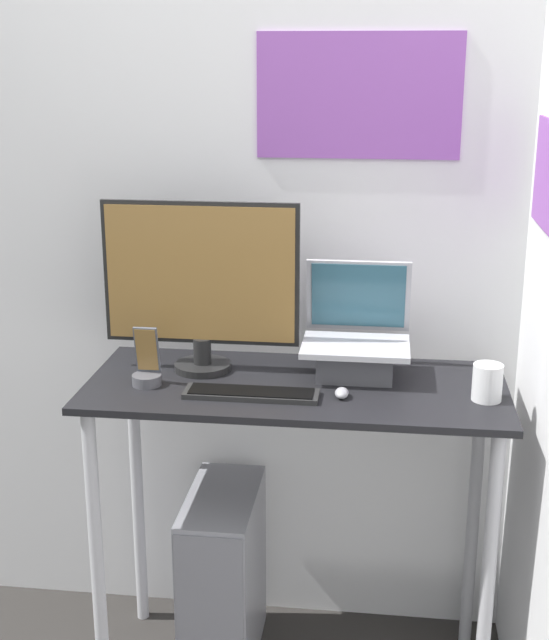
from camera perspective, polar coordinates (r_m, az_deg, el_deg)
wall_back at (r=2.67m, az=2.19°, el=6.00°), size 6.00×0.06×2.60m
desk at (r=2.50m, az=1.36°, el=-7.40°), size 1.15×0.51×0.93m
laptop at (r=2.50m, az=5.23°, el=-1.71°), size 0.30×0.26×0.31m
monitor at (r=2.49m, az=-4.74°, el=2.20°), size 0.55×0.16×0.48m
keyboard at (r=2.35m, az=-1.50°, el=-4.73°), size 0.36×0.09×0.02m
mouse at (r=2.35m, az=4.33°, el=-4.68°), size 0.04×0.06×0.03m
cell_phone at (r=2.45m, az=-8.17°, el=-3.22°), size 0.08×0.08×0.16m
computer_tower at (r=2.81m, az=-3.31°, el=-16.15°), size 0.20×0.43×0.55m
mug at (r=2.38m, az=13.46°, el=-3.91°), size 0.08×0.08×0.10m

